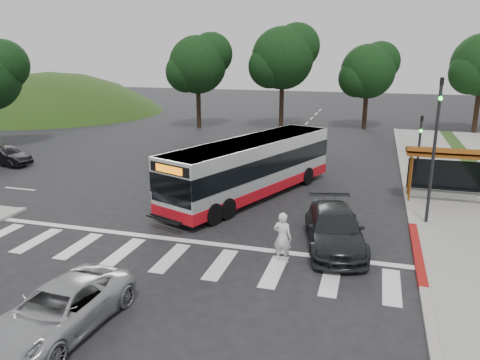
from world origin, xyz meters
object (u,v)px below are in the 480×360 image
at_px(transit_bus, 252,169).
at_px(silver_suv_south, 60,309).
at_px(pedestrian, 282,238).
at_px(dark_sedan, 335,229).

bearing_deg(transit_bus, silver_suv_south, -76.32).
distance_m(pedestrian, silver_suv_south, 7.91).
height_order(transit_bus, silver_suv_south, transit_bus).
relative_size(transit_bus, pedestrian, 6.12).
xyz_separation_m(dark_sedan, silver_suv_south, (-6.79, -8.00, -0.10)).
bearing_deg(pedestrian, transit_bus, -56.79).
bearing_deg(pedestrian, silver_suv_south, 60.46).
height_order(dark_sedan, silver_suv_south, dark_sedan).
height_order(pedestrian, dark_sedan, pedestrian).
distance_m(pedestrian, dark_sedan, 2.60).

